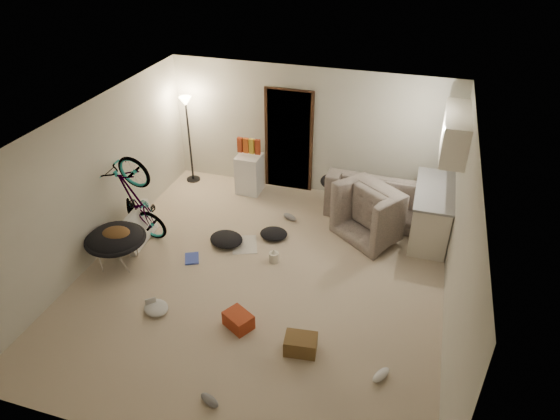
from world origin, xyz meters
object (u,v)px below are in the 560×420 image
(sofa, at_px, (385,200))
(saucer_chair, at_px, (116,244))
(kitchen_counter, at_px, (431,213))
(tv_box, at_px, (139,227))
(armchair, at_px, (382,214))
(juicer, at_px, (274,256))
(mini_fridge, at_px, (249,174))
(drink_case_b, at_px, (238,320))
(drink_case_a, at_px, (301,344))
(bicycle, at_px, (140,218))
(floor_lamp, at_px, (187,121))

(sofa, height_order, saucer_chair, saucer_chair)
(kitchen_counter, bearing_deg, tv_box, -160.82)
(armchair, relative_size, juicer, 4.81)
(kitchen_counter, distance_m, mini_fridge, 3.57)
(armchair, relative_size, mini_fridge, 1.43)
(drink_case_b, bearing_deg, mini_fridge, 137.43)
(mini_fridge, relative_size, drink_case_b, 2.05)
(tv_box, height_order, juicer, tv_box)
(sofa, relative_size, drink_case_a, 5.08)
(bicycle, xyz_separation_m, mini_fridge, (1.21, 2.14, -0.06))
(sofa, relative_size, mini_fridge, 2.69)
(bicycle, bearing_deg, drink_case_b, -114.59)
(sofa, relative_size, tv_box, 2.34)
(sofa, bearing_deg, juicer, 54.38)
(armchair, xyz_separation_m, drink_case_b, (-1.58, -2.92, -0.26))
(bicycle, distance_m, juicer, 2.39)
(floor_lamp, distance_m, juicer, 3.50)
(sofa, bearing_deg, bicycle, 29.93)
(floor_lamp, bearing_deg, mini_fridge, -4.38)
(drink_case_a, height_order, juicer, drink_case_a)
(kitchen_counter, distance_m, armchair, 0.82)
(floor_lamp, height_order, sofa, floor_lamp)
(juicer, bearing_deg, drink_case_b, -91.04)
(armchair, distance_m, tv_box, 4.20)
(bicycle, height_order, juicer, bicycle)
(drink_case_b, bearing_deg, juicer, 118.95)
(sofa, bearing_deg, drink_case_a, 82.65)
(mini_fridge, bearing_deg, floor_lamp, 176.70)
(kitchen_counter, relative_size, mini_fridge, 1.91)
(tv_box, xyz_separation_m, drink_case_a, (3.27, -1.59, -0.18))
(mini_fridge, xyz_separation_m, drink_case_b, (1.13, -3.61, -0.28))
(tv_box, bearing_deg, drink_case_a, -30.75)
(mini_fridge, relative_size, juicer, 3.36)
(mini_fridge, height_order, saucer_chair, mini_fridge)
(armchair, bearing_deg, juicer, 79.19)
(drink_case_a, bearing_deg, saucer_chair, 157.52)
(sofa, distance_m, drink_case_b, 3.85)
(bicycle, bearing_deg, armchair, -62.20)
(drink_case_b, bearing_deg, kitchen_counter, 81.96)
(sofa, distance_m, bicycle, 4.41)
(bicycle, xyz_separation_m, saucer_chair, (0.00, -0.72, -0.05))
(drink_case_a, relative_size, drink_case_b, 1.09)
(sofa, height_order, drink_case_a, sofa)
(bicycle, distance_m, mini_fridge, 2.46)
(floor_lamp, xyz_separation_m, drink_case_b, (2.44, -3.71, -1.20))
(kitchen_counter, relative_size, saucer_chair, 1.57)
(floor_lamp, relative_size, kitchen_counter, 1.21)
(drink_case_a, bearing_deg, juicer, 111.21)
(floor_lamp, distance_m, sofa, 4.13)
(armchair, xyz_separation_m, tv_box, (-3.92, -1.50, -0.07))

